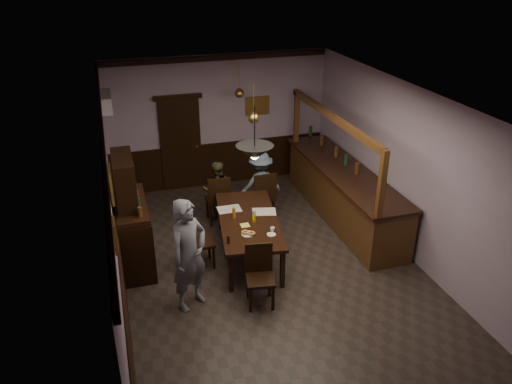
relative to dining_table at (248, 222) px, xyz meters
name	(u,v)px	position (x,y,z in m)	size (l,w,h in m)	color
room	(277,197)	(0.25, -0.76, 0.81)	(5.01, 8.01, 3.01)	#2D2621
dining_table	(248,222)	(0.00, 0.00, 0.00)	(1.33, 2.33, 0.75)	black
chair_far_left	(218,198)	(-0.24, 1.32, -0.12)	(0.45, 0.45, 1.04)	black
chair_far_right	(263,194)	(0.65, 1.18, -0.10)	(0.46, 0.46, 1.06)	black
chair_near	(260,272)	(-0.20, -1.30, -0.15)	(0.49, 0.49, 0.98)	black
chair_side	(196,239)	(-0.95, -0.07, -0.14)	(0.44, 0.44, 1.00)	black
person_standing	(189,255)	(-1.23, -1.07, 0.22)	(0.66, 0.43, 1.81)	slate
person_seated_left	(217,190)	(-0.21, 1.60, -0.08)	(0.59, 0.46, 1.22)	brown
person_seated_right	(261,184)	(0.68, 1.46, 0.00)	(0.88, 0.51, 1.36)	slate
newspaper_left	(229,209)	(-0.24, 0.44, 0.07)	(0.42, 0.30, 0.01)	silver
newspaper_right	(264,212)	(0.34, 0.16, 0.07)	(0.42, 0.30, 0.01)	silver
napkin	(245,225)	(-0.12, -0.20, 0.07)	(0.15, 0.15, 0.00)	#F4FA5C
saucer	(271,234)	(0.21, -0.63, 0.07)	(0.15, 0.15, 0.01)	white
coffee_cup	(272,229)	(0.25, -0.55, 0.11)	(0.08, 0.08, 0.07)	white
pastry_plate	(248,234)	(-0.16, -0.51, 0.07)	(0.22, 0.22, 0.01)	white
pastry_ring_a	(245,232)	(-0.20, -0.48, 0.10)	(0.13, 0.13, 0.04)	#C68C47
pastry_ring_b	(251,233)	(-0.11, -0.55, 0.10)	(0.13, 0.13, 0.04)	#C68C47
soda_can	(254,219)	(0.06, -0.13, 0.12)	(0.07, 0.07, 0.12)	yellow
beer_glass	(234,213)	(-0.24, 0.09, 0.16)	(0.06, 0.06, 0.20)	#BF721E
water_glass	(254,214)	(0.10, 0.00, 0.14)	(0.06, 0.06, 0.15)	silver
pepper_mill	(228,240)	(-0.53, -0.69, 0.13)	(0.04, 0.04, 0.14)	black
sideboard	(132,222)	(-1.96, 0.37, 0.12)	(0.54, 1.52, 2.01)	black
bar_counter	(343,192)	(2.24, 0.84, -0.11)	(0.93, 4.00, 2.25)	#492913
door_back	(181,145)	(-0.65, 3.19, 0.36)	(0.90, 0.06, 2.10)	black
ac_unit	(106,101)	(-2.13, 2.14, 1.76)	(0.20, 0.85, 0.30)	white
picture_left_small	(115,235)	(-2.21, -2.36, 1.46)	(0.04, 0.28, 0.36)	olive
picture_left_large	(111,184)	(-2.21, 0.04, 1.01)	(0.04, 0.62, 0.48)	olive
picture_back	(257,106)	(1.15, 3.20, 1.11)	(0.55, 0.04, 0.42)	olive
pendant_iron	(255,152)	(-0.12, -0.79, 1.62)	(0.56, 0.56, 0.81)	black
pendant_brass_mid	(254,118)	(0.35, 0.83, 1.61)	(0.20, 0.20, 0.81)	#BF8C3F
pendant_brass_far	(239,93)	(0.55, 2.54, 1.61)	(0.20, 0.20, 0.81)	#BF8C3F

